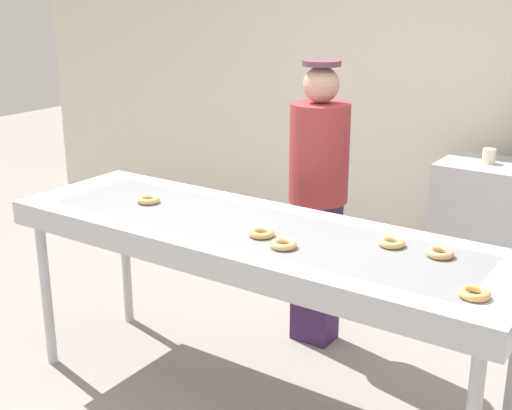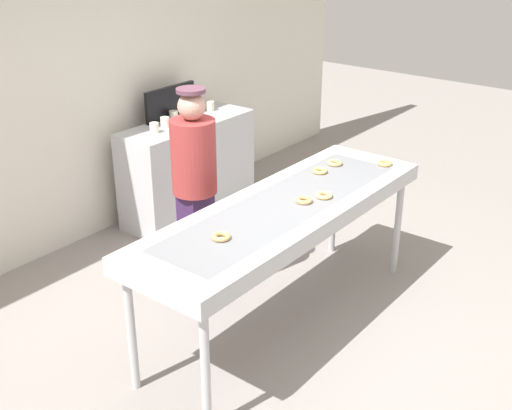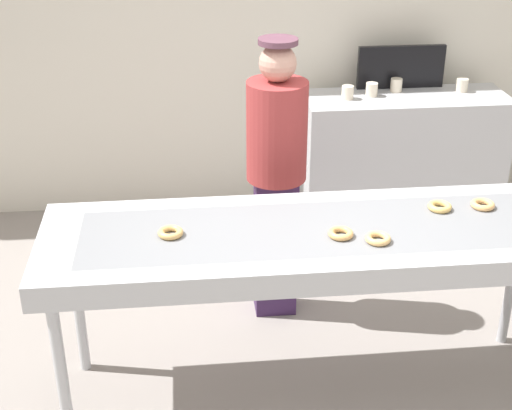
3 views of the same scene
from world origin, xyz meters
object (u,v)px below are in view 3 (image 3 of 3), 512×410
worker_baker (276,167)px  menu_display (401,67)px  paper_cup_0 (396,85)px  glazed_donut_2 (341,233)px  prep_counter (401,159)px  glazed_donut_5 (483,205)px  paper_cup_2 (372,89)px  paper_cup_3 (462,85)px  glazed_donut_1 (378,239)px  glazed_donut_3 (171,232)px  fryer_conveyor (314,241)px  glazed_donut_0 (440,207)px  paper_cup_1 (348,92)px

worker_baker → menu_display: 1.70m
worker_baker → paper_cup_0: bearing=-144.7°
glazed_donut_2 → prep_counter: size_ratio=0.08×
glazed_donut_5 → paper_cup_2: bearing=93.8°
paper_cup_0 → paper_cup_3: 0.47m
glazed_donut_2 → glazed_donut_1: bearing=-22.3°
glazed_donut_1 → menu_display: 2.35m
glazed_donut_1 → glazed_donut_2: 0.17m
paper_cup_3 → glazed_donut_3: bearing=-136.9°
fryer_conveyor → prep_counter: bearing=62.2°
glazed_donut_0 → menu_display: (0.35, 1.95, 0.14)m
fryer_conveyor → paper_cup_1: (0.56, 1.86, 0.11)m
glazed_donut_3 → glazed_donut_5: 1.53m
worker_baker → paper_cup_1: size_ratio=17.79×
paper_cup_2 → menu_display: (0.25, 0.17, 0.11)m
paper_cup_1 → menu_display: (0.43, 0.22, 0.11)m
glazed_donut_0 → glazed_donut_3: same height
glazed_donut_0 → worker_baker: 0.97m
glazed_donut_5 → menu_display: menu_display is taller
glazed_donut_0 → paper_cup_1: bearing=92.8°
prep_counter → paper_cup_0: size_ratio=15.43×
glazed_donut_5 → prep_counter: glazed_donut_5 is taller
glazed_donut_2 → paper_cup_0: size_ratio=1.25×
glazed_donut_5 → paper_cup_0: bearing=87.5°
fryer_conveyor → menu_display: (0.99, 2.08, 0.22)m
worker_baker → fryer_conveyor: bearing=81.1°
glazed_donut_2 → paper_cup_3: size_ratio=1.25×
paper_cup_3 → worker_baker: bearing=-141.7°
fryer_conveyor → paper_cup_1: 1.95m
paper_cup_1 → glazed_donut_5: bearing=-80.1°
paper_cup_2 → menu_display: size_ratio=0.15×
fryer_conveyor → glazed_donut_2: 0.16m
fryer_conveyor → glazed_donut_0: size_ratio=21.79×
paper_cup_1 → paper_cup_3: same height
glazed_donut_2 → menu_display: size_ratio=0.19×
prep_counter → paper_cup_0: 0.54m
fryer_conveyor → glazed_donut_2: (0.10, -0.09, 0.08)m
paper_cup_2 → glazed_donut_0: bearing=-93.2°
paper_cup_1 → paper_cup_3: size_ratio=1.00×
menu_display → glazed_donut_1: bearing=-108.1°
prep_counter → paper_cup_1: paper_cup_1 is taller
prep_counter → paper_cup_3: (0.42, 0.07, 0.53)m
paper_cup_1 → fryer_conveyor: bearing=-106.7°
glazed_donut_1 → glazed_donut_3: 0.94m
worker_baker → paper_cup_3: 1.90m
fryer_conveyor → glazed_donut_0: 0.66m
glazed_donut_2 → paper_cup_1: paper_cup_1 is taller
glazed_donut_0 → worker_baker: size_ratio=0.07×
glazed_donut_2 → paper_cup_0: 2.25m
worker_baker → menu_display: worker_baker is taller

